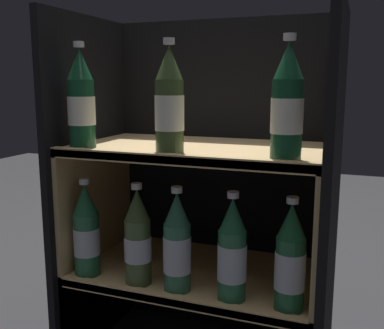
# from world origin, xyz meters

# --- Properties ---
(fridge_back_wall) EXTENTS (0.67, 0.02, 0.93)m
(fridge_back_wall) POSITION_xyz_m (0.00, 0.38, 0.46)
(fridge_back_wall) COLOR black
(fridge_back_wall) RESTS_ON ground_plane
(fridge_side_left) EXTENTS (0.02, 0.41, 0.93)m
(fridge_side_left) POSITION_xyz_m (-0.33, 0.18, 0.46)
(fridge_side_left) COLOR black
(fridge_side_left) RESTS_ON ground_plane
(fridge_side_right) EXTENTS (0.02, 0.41, 0.93)m
(fridge_side_right) POSITION_xyz_m (0.33, 0.18, 0.46)
(fridge_side_right) COLOR black
(fridge_side_right) RESTS_ON ground_plane
(shelf_lower) EXTENTS (0.63, 0.37, 0.26)m
(shelf_lower) POSITION_xyz_m (0.00, 0.17, 0.21)
(shelf_lower) COLOR tan
(shelf_lower) RESTS_ON ground_plane
(shelf_upper) EXTENTS (0.63, 0.37, 0.60)m
(shelf_upper) POSITION_xyz_m (0.00, 0.18, 0.43)
(shelf_upper) COLOR tan
(shelf_upper) RESTS_ON ground_plane
(bottle_upper_front_0) EXTENTS (0.07, 0.07, 0.25)m
(bottle_upper_front_0) POSITION_xyz_m (-0.26, 0.05, 0.71)
(bottle_upper_front_0) COLOR #144228
(bottle_upper_front_0) RESTS_ON shelf_upper
(bottle_upper_front_1) EXTENTS (0.07, 0.07, 0.25)m
(bottle_upper_front_1) POSITION_xyz_m (-0.02, 0.05, 0.70)
(bottle_upper_front_1) COLOR #384C28
(bottle_upper_front_1) RESTS_ON shelf_upper
(bottle_upper_front_2) EXTENTS (0.07, 0.07, 0.25)m
(bottle_upper_front_2) POSITION_xyz_m (0.24, 0.05, 0.71)
(bottle_upper_front_2) COLOR #144228
(bottle_upper_front_2) RESTS_ON shelf_upper
(bottle_lower_front_0) EXTENTS (0.07, 0.07, 0.25)m
(bottle_lower_front_0) POSITION_xyz_m (-0.26, 0.05, 0.37)
(bottle_lower_front_0) COLOR #1E5638
(bottle_lower_front_0) RESTS_ON shelf_lower
(bottle_lower_front_1) EXTENTS (0.07, 0.07, 0.25)m
(bottle_lower_front_1) POSITION_xyz_m (-0.11, 0.05, 0.37)
(bottle_lower_front_1) COLOR #384C28
(bottle_lower_front_1) RESTS_ON shelf_lower
(bottle_lower_front_2) EXTENTS (0.07, 0.07, 0.25)m
(bottle_lower_front_2) POSITION_xyz_m (-0.01, 0.05, 0.37)
(bottle_lower_front_2) COLOR #285B42
(bottle_lower_front_2) RESTS_ON shelf_lower
(bottle_lower_front_3) EXTENTS (0.07, 0.07, 0.25)m
(bottle_lower_front_3) POSITION_xyz_m (0.13, 0.05, 0.37)
(bottle_lower_front_3) COLOR #1E5638
(bottle_lower_front_3) RESTS_ON shelf_lower
(bottle_lower_front_4) EXTENTS (0.07, 0.07, 0.25)m
(bottle_lower_front_4) POSITION_xyz_m (0.26, 0.05, 0.37)
(bottle_lower_front_4) COLOR #194C2D
(bottle_lower_front_4) RESTS_ON shelf_lower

